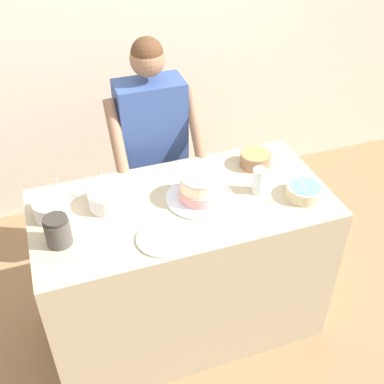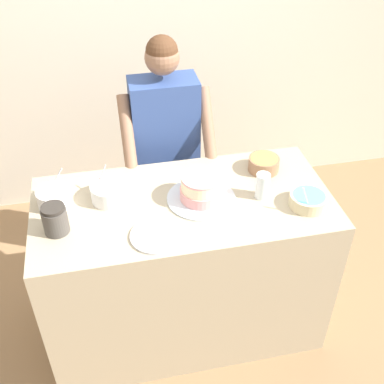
% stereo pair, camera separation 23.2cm
% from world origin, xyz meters
% --- Properties ---
extents(ground_plane, '(14.00, 14.00, 0.00)m').
position_xyz_m(ground_plane, '(0.00, 0.00, 0.00)').
color(ground_plane, '#93704C').
extents(wall_back, '(10.00, 0.05, 2.60)m').
position_xyz_m(wall_back, '(0.00, 1.78, 1.30)').
color(wall_back, beige).
rests_on(wall_back, ground_plane).
extents(counter, '(1.50, 0.73, 0.94)m').
position_xyz_m(counter, '(0.00, 0.36, 0.47)').
color(counter, tan).
rests_on(counter, ground_plane).
extents(person_baker, '(0.52, 0.44, 1.57)m').
position_xyz_m(person_baker, '(0.01, 0.95, 0.94)').
color(person_baker, '#2D2D38').
rests_on(person_baker, ground_plane).
extents(cake, '(0.34, 0.34, 0.14)m').
position_xyz_m(cake, '(0.09, 0.36, 1.00)').
color(cake, silver).
rests_on(cake, counter).
extents(frosting_bowl_white, '(0.17, 0.17, 0.17)m').
position_xyz_m(frosting_bowl_white, '(-0.62, 0.47, 0.99)').
color(frosting_bowl_white, white).
rests_on(frosting_bowl_white, counter).
extents(frosting_bowl_yellow, '(0.17, 0.17, 0.08)m').
position_xyz_m(frosting_bowl_yellow, '(0.48, 0.54, 0.98)').
color(frosting_bowl_yellow, '#936B4C').
rests_on(frosting_bowl_yellow, counter).
extents(frosting_bowl_pink, '(0.19, 0.19, 0.16)m').
position_xyz_m(frosting_bowl_pink, '(-0.35, 0.46, 0.99)').
color(frosting_bowl_pink, white).
rests_on(frosting_bowl_pink, counter).
extents(frosting_bowl_blue, '(0.19, 0.19, 0.15)m').
position_xyz_m(frosting_bowl_blue, '(0.59, 0.21, 0.98)').
color(frosting_bowl_blue, beige).
rests_on(frosting_bowl_blue, counter).
extents(drinking_glass, '(0.07, 0.07, 0.14)m').
position_xyz_m(drinking_glass, '(0.39, 0.32, 1.01)').
color(drinking_glass, silver).
rests_on(drinking_glass, counter).
extents(ceramic_plate, '(0.24, 0.24, 0.01)m').
position_xyz_m(ceramic_plate, '(-0.17, 0.14, 0.95)').
color(ceramic_plate, silver).
rests_on(ceramic_plate, counter).
extents(stoneware_jar, '(0.12, 0.12, 0.14)m').
position_xyz_m(stoneware_jar, '(-0.61, 0.27, 1.01)').
color(stoneware_jar, '#4C4742').
rests_on(stoneware_jar, counter).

